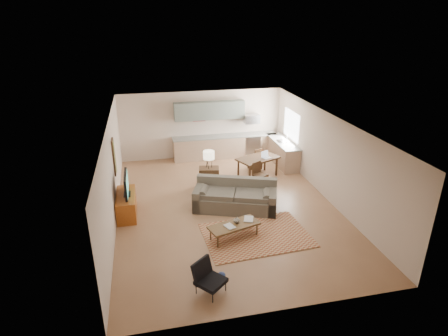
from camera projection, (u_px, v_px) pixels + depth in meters
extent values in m
plane|color=#926545|center=(226.00, 206.00, 11.52)|extent=(9.00, 9.00, 0.00)
plane|color=white|center=(226.00, 121.00, 10.49)|extent=(9.00, 9.00, 0.00)
plane|color=beige|center=(202.00, 125.00, 15.06)|extent=(6.50, 0.00, 6.50)
plane|color=beige|center=(279.00, 255.00, 6.94)|extent=(6.50, 0.00, 6.50)
plane|color=beige|center=(112.00, 175.00, 10.36)|extent=(0.00, 9.00, 9.00)
plane|color=beige|center=(328.00, 157.00, 11.65)|extent=(0.00, 9.00, 9.00)
cube|color=#A5A8AD|center=(251.00, 145.00, 15.52)|extent=(0.62, 0.62, 0.90)
cube|color=#A5A8AD|center=(252.00, 119.00, 15.11)|extent=(0.62, 0.40, 0.35)
cube|color=slate|center=(210.00, 111.00, 14.74)|extent=(2.80, 0.34, 0.70)
cube|color=white|center=(291.00, 125.00, 14.27)|extent=(0.02, 1.40, 1.05)
cube|color=brown|center=(256.00, 235.00, 9.99)|extent=(2.87, 2.08, 0.02)
imported|color=maroon|center=(226.00, 228.00, 9.57)|extent=(0.42, 0.45, 0.03)
imported|color=navy|center=(244.00, 219.00, 9.99)|extent=(0.45, 0.48, 0.03)
imported|color=black|center=(237.00, 220.00, 9.80)|extent=(0.21, 0.21, 0.17)
imported|color=beige|center=(282.00, 140.00, 14.30)|extent=(0.12, 0.13, 0.19)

